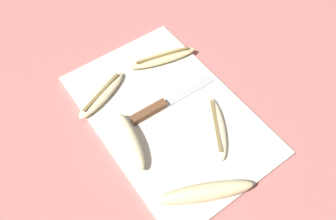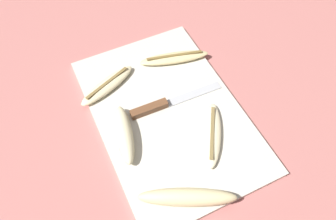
# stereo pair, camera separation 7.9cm
# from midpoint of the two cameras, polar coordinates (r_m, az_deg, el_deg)

# --- Properties ---
(ground_plane) EXTENTS (4.00, 4.00, 0.00)m
(ground_plane) POSITION_cam_midpoint_polar(r_m,az_deg,el_deg) (0.81, -2.79, -1.07)
(ground_plane) COLOR #B76B66
(cutting_board) EXTENTS (0.52, 0.34, 0.01)m
(cutting_board) POSITION_cam_midpoint_polar(r_m,az_deg,el_deg) (0.80, -2.81, -0.84)
(cutting_board) COLOR beige
(cutting_board) RESTS_ON ground_plane
(knife) EXTENTS (0.03, 0.24, 0.02)m
(knife) POSITION_cam_midpoint_polar(r_m,az_deg,el_deg) (0.80, -4.49, 0.35)
(knife) COLOR brown
(knife) RESTS_ON cutting_board
(banana_bright_far) EXTENTS (0.17, 0.13, 0.02)m
(banana_bright_far) POSITION_cam_midpoint_polar(r_m,az_deg,el_deg) (0.77, 5.39, -3.22)
(banana_bright_far) COLOR beige
(banana_bright_far) RESTS_ON cutting_board
(banana_pale_long) EXTENTS (0.16, 0.07, 0.04)m
(banana_pale_long) POSITION_cam_midpoint_polar(r_m,az_deg,el_deg) (0.75, -9.65, -5.51)
(banana_pale_long) COLOR beige
(banana_pale_long) RESTS_ON cutting_board
(banana_cream_curved) EXTENTS (0.10, 0.17, 0.02)m
(banana_cream_curved) POSITION_cam_midpoint_polar(r_m,az_deg,el_deg) (0.84, -14.12, 2.45)
(banana_cream_curved) COLOR beige
(banana_cream_curved) RESTS_ON cutting_board
(banana_soft_right) EXTENTS (0.12, 0.20, 0.04)m
(banana_soft_right) POSITION_cam_midpoint_polar(r_m,az_deg,el_deg) (0.69, 3.29, -14.37)
(banana_soft_right) COLOR beige
(banana_soft_right) RESTS_ON cutting_board
(banana_mellow_near) EXTENTS (0.08, 0.19, 0.02)m
(banana_mellow_near) POSITION_cam_midpoint_polar(r_m,az_deg,el_deg) (0.90, -3.43, 8.89)
(banana_mellow_near) COLOR beige
(banana_mellow_near) RESTS_ON cutting_board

